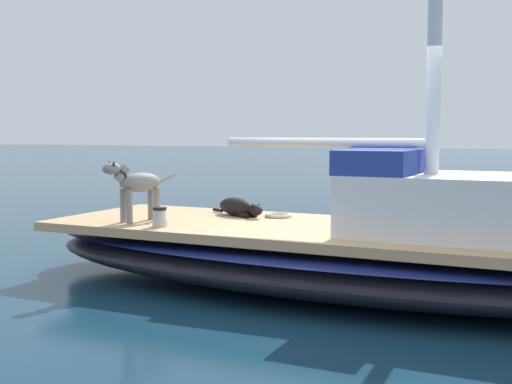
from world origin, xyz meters
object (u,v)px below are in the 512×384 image
(coiled_rope, at_px, (278,215))
(dog_black, at_px, (238,207))
(dog_grey, at_px, (136,185))
(deck_winch, at_px, (160,218))
(sailboat_main, at_px, (343,259))

(coiled_rope, bearing_deg, dog_black, -80.40)
(dog_grey, bearing_deg, deck_winch, 63.17)
(dog_black, relative_size, coiled_rope, 2.71)
(sailboat_main, relative_size, deck_winch, 34.95)
(dog_grey, xyz_separation_m, dog_black, (-0.94, 0.83, -0.32))
(coiled_rope, bearing_deg, sailboat_main, 57.90)
(deck_winch, bearing_deg, dog_black, 161.06)
(dog_grey, distance_m, dog_black, 1.29)
(sailboat_main, xyz_separation_m, dog_grey, (0.42, -2.28, 0.75))
(dog_grey, relative_size, deck_winch, 4.21)
(dog_grey, distance_m, coiled_rope, 1.71)
(dog_grey, relative_size, dog_black, 1.01)
(deck_winch, bearing_deg, dog_grey, -116.83)
(dog_grey, height_order, coiled_rope, dog_grey)
(sailboat_main, bearing_deg, deck_winch, -71.03)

